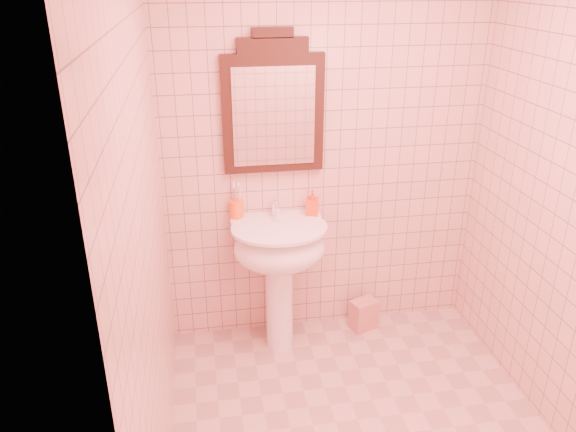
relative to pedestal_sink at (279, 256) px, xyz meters
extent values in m
cube|color=#D2A693|center=(0.32, 0.23, 0.59)|extent=(2.00, 0.02, 2.50)
cylinder|color=white|center=(0.00, 0.01, -0.31)|extent=(0.17, 0.17, 0.70)
ellipsoid|color=white|center=(0.00, -0.01, 0.06)|extent=(0.56, 0.46, 0.28)
cube|color=white|center=(0.00, 0.15, 0.17)|extent=(0.56, 0.15, 0.05)
cylinder|color=white|center=(0.00, -0.01, 0.19)|extent=(0.58, 0.58, 0.02)
cylinder|color=white|center=(0.00, 0.15, 0.25)|extent=(0.04, 0.04, 0.09)
cylinder|color=white|center=(0.00, 0.10, 0.28)|extent=(0.02, 0.10, 0.02)
cylinder|color=white|center=(0.00, 0.05, 0.26)|extent=(0.02, 0.02, 0.04)
cube|color=white|center=(0.00, 0.16, 0.30)|extent=(0.02, 0.07, 0.01)
cube|color=black|center=(0.00, 0.20, 0.83)|extent=(0.60, 0.05, 0.69)
cube|color=black|center=(0.00, 0.20, 1.22)|extent=(0.40, 0.05, 0.09)
cube|color=black|center=(0.00, 0.20, 1.29)|extent=(0.23, 0.05, 0.06)
cube|color=white|center=(0.00, 0.17, 0.82)|extent=(0.48, 0.01, 0.58)
cylinder|color=orange|center=(-0.24, 0.18, 0.26)|extent=(0.09, 0.09, 0.11)
cylinder|color=silver|center=(-0.22, 0.18, 0.30)|extent=(0.01, 0.01, 0.20)
cylinder|color=#338CD8|center=(-0.25, 0.19, 0.30)|extent=(0.01, 0.01, 0.20)
cylinder|color=#E5334C|center=(-0.25, 0.16, 0.30)|extent=(0.01, 0.01, 0.20)
imported|color=red|center=(0.23, 0.14, 0.28)|extent=(0.09, 0.09, 0.16)
cube|color=tan|center=(0.60, 0.10, -0.56)|extent=(0.20, 0.17, 0.21)
camera|label=1|loc=(-0.45, -3.01, 1.61)|focal=35.00mm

